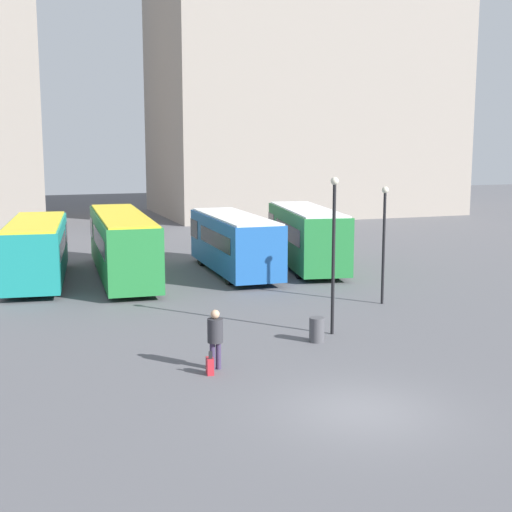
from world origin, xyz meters
TOP-DOWN VIEW (x-y plane):
  - ground_plane at (0.00, 0.00)m, footprint 160.00×160.00m
  - building_block_right at (19.03, 48.81)m, footprint 27.41×16.26m
  - bus_0 at (-6.98, 20.47)m, footprint 3.67×9.75m
  - bus_1 at (-2.87, 20.32)m, footprint 3.10×12.07m
  - bus_2 at (2.81, 19.57)m, footprint 2.81×9.35m
  - bus_3 at (7.01, 19.80)m, footprint 4.04×9.55m
  - traveler at (-2.57, 4.52)m, footprint 0.52×0.52m
  - suitcase at (-2.86, 4.10)m, footprint 0.23×0.35m
  - lamp_post_0 at (6.57, 10.66)m, footprint 0.28×0.28m
  - lamp_post_1 at (2.48, 6.98)m, footprint 0.28×0.28m
  - trash_bin at (1.55, 6.24)m, footprint 0.52×0.52m

SIDE VIEW (x-z plane):
  - ground_plane at x=0.00m, z-range 0.00..0.00m
  - suitcase at x=-2.86m, z-range -0.11..0.63m
  - trash_bin at x=1.55m, z-range 0.00..0.85m
  - traveler at x=-2.57m, z-range 0.17..2.01m
  - bus_0 at x=-6.98m, z-range 0.13..3.15m
  - bus_2 at x=2.81m, z-range 0.13..3.17m
  - bus_1 at x=-2.87m, z-range 0.14..3.37m
  - bus_3 at x=7.01m, z-range 0.13..3.39m
  - lamp_post_0 at x=6.57m, z-range 0.49..5.45m
  - lamp_post_1 at x=2.48m, z-range 0.50..6.09m
  - building_block_right at x=19.03m, z-range 0.00..36.04m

